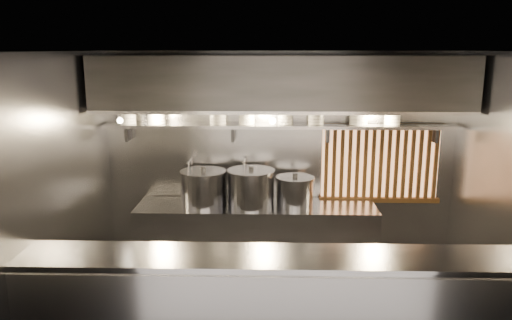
{
  "coord_description": "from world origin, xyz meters",
  "views": [
    {
      "loc": [
        -0.14,
        -4.86,
        2.83
      ],
      "look_at": [
        -0.29,
        0.55,
        1.61
      ],
      "focal_mm": 35.0,
      "sensor_mm": 36.0,
      "label": 1
    }
  ],
  "objects_px": {
    "pendant_bulb": "(273,121)",
    "stock_pot_left": "(204,188)",
    "stock_pot_mid": "(251,188)",
    "stock_pot_right": "(295,191)",
    "heat_lamp": "(118,115)"
  },
  "relations": [
    {
      "from": "heat_lamp",
      "to": "stock_pot_mid",
      "type": "xyz_separation_m",
      "value": [
        1.54,
        0.26,
        -0.93
      ]
    },
    {
      "from": "heat_lamp",
      "to": "stock_pot_mid",
      "type": "height_order",
      "value": "heat_lamp"
    },
    {
      "from": "heat_lamp",
      "to": "stock_pot_mid",
      "type": "relative_size",
      "value": 0.56
    },
    {
      "from": "heat_lamp",
      "to": "stock_pot_mid",
      "type": "distance_m",
      "value": 1.82
    },
    {
      "from": "stock_pot_mid",
      "to": "heat_lamp",
      "type": "bearing_deg",
      "value": -170.3
    },
    {
      "from": "stock_pot_left",
      "to": "stock_pot_right",
      "type": "bearing_deg",
      "value": 0.43
    },
    {
      "from": "stock_pot_mid",
      "to": "stock_pot_right",
      "type": "xyz_separation_m",
      "value": [
        0.55,
        0.05,
        -0.05
      ]
    },
    {
      "from": "pendant_bulb",
      "to": "stock_pot_left",
      "type": "xyz_separation_m",
      "value": [
        -0.86,
        -0.05,
        -0.84
      ]
    },
    {
      "from": "stock_pot_mid",
      "to": "stock_pot_left",
      "type": "bearing_deg",
      "value": 176.33
    },
    {
      "from": "stock_pot_left",
      "to": "stock_pot_mid",
      "type": "height_order",
      "value": "stock_pot_mid"
    },
    {
      "from": "pendant_bulb",
      "to": "stock_pot_left",
      "type": "height_order",
      "value": "pendant_bulb"
    },
    {
      "from": "pendant_bulb",
      "to": "stock_pot_mid",
      "type": "relative_size",
      "value": 0.3
    },
    {
      "from": "pendant_bulb",
      "to": "stock_pot_left",
      "type": "distance_m",
      "value": 1.21
    },
    {
      "from": "pendant_bulb",
      "to": "stock_pot_right",
      "type": "distance_m",
      "value": 0.92
    },
    {
      "from": "heat_lamp",
      "to": "stock_pot_right",
      "type": "relative_size",
      "value": 0.68
    }
  ]
}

